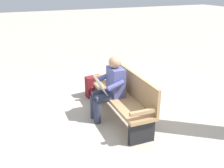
% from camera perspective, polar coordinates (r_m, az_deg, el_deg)
% --- Properties ---
extents(ground_plane, '(40.00, 40.00, 0.00)m').
position_cam_1_polar(ground_plane, '(4.76, 2.01, -7.86)').
color(ground_plane, '#A89E8E').
extents(bench_near, '(1.81, 0.53, 0.90)m').
position_cam_1_polar(bench_near, '(4.57, 2.90, -2.70)').
color(bench_near, '#9E7A51').
rests_on(bench_near, ground).
extents(person_seated, '(0.58, 0.58, 1.18)m').
position_cam_1_polar(person_seated, '(4.54, -0.46, -0.54)').
color(person_seated, '#474C84').
rests_on(person_seated, ground).
extents(backpack, '(0.26, 0.36, 0.47)m').
position_cam_1_polar(backpack, '(5.57, -4.11, -0.62)').
color(backpack, maroon).
rests_on(backpack, ground).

